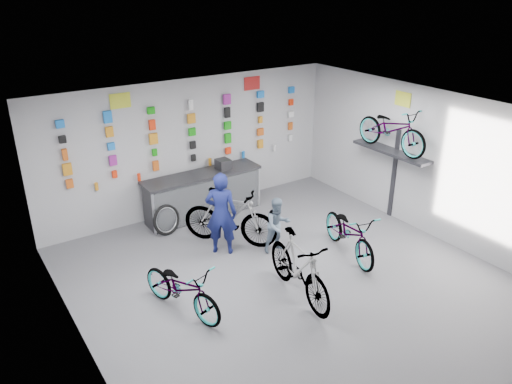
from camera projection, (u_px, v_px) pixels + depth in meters
floor at (301, 290)px, 8.60m from camera, size 8.00×8.00×0.00m
ceiling at (309, 121)px, 7.40m from camera, size 8.00×8.00×0.00m
wall_back at (191, 146)px, 11.05m from camera, size 7.00×0.00×7.00m
wall_left at (86, 279)px, 6.22m from camera, size 0.00×8.00×8.00m
wall_right at (444, 169)px, 9.78m from camera, size 0.00×8.00×8.00m
counter at (203, 195)px, 11.11m from camera, size 2.70×0.66×1.00m
merch_wall at (190, 133)px, 10.83m from camera, size 5.56×0.08×1.57m
wall_bracket at (391, 155)px, 10.62m from camera, size 0.39×1.90×2.00m
sign_left at (120, 101)px, 9.78m from camera, size 0.42×0.02×0.30m
sign_right at (252, 83)px, 11.36m from camera, size 0.42×0.02×0.30m
sign_side at (403, 99)px, 10.22m from camera, size 0.02×0.40×0.30m
bike_left at (182, 288)px, 7.89m from camera, size 1.06×1.79×0.89m
bike_center at (299, 267)px, 8.21m from camera, size 0.77×1.94×1.14m
bike_right at (350, 232)px, 9.51m from camera, size 1.07×1.92×0.96m
bike_service at (230, 217)px, 9.88m from camera, size 1.67×1.84×1.17m
bike_wall at (392, 129)px, 10.34m from camera, size 0.63×1.80×0.95m
clerk at (221, 213)px, 9.47m from camera, size 0.72×0.69×1.66m
customer at (278, 225)px, 9.62m from camera, size 0.58×0.47×1.12m
spare_wheel at (166, 220)px, 10.35m from camera, size 0.69×0.36×0.66m
register at (223, 164)px, 11.14m from camera, size 0.29×0.31×0.22m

